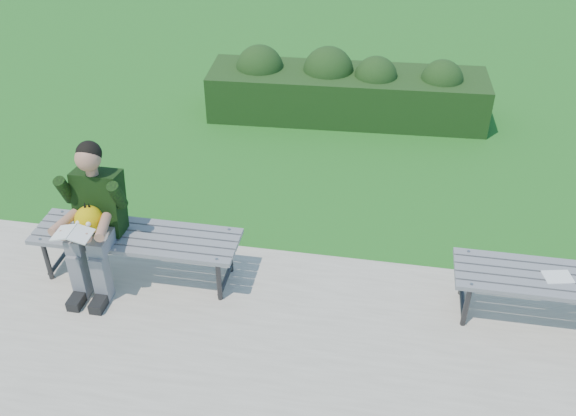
% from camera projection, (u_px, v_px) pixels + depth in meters
% --- Properties ---
extents(ground, '(80.00, 80.00, 0.00)m').
position_uv_depth(ground, '(318.00, 256.00, 6.04)').
color(ground, '#2C6F1F').
rests_on(ground, ground).
extents(walkway, '(30.00, 3.50, 0.02)m').
position_uv_depth(walkway, '(285.00, 406.00, 4.61)').
color(walkway, beige).
rests_on(walkway, ground).
extents(hedge, '(3.57, 1.07, 0.89)m').
position_uv_depth(hedge, '(344.00, 89.00, 8.24)').
color(hedge, '#183910').
rests_on(hedge, ground).
extents(bench_left, '(1.80, 0.50, 0.46)m').
position_uv_depth(bench_left, '(136.00, 240.00, 5.57)').
color(bench_left, gray).
rests_on(bench_left, walkway).
extents(bench_right, '(1.80, 0.50, 0.46)m').
position_uv_depth(bench_right, '(569.00, 284.00, 5.09)').
color(bench_right, gray).
rests_on(bench_right, walkway).
extents(seated_boy, '(0.56, 0.76, 1.31)m').
position_uv_depth(seated_boy, '(93.00, 214.00, 5.36)').
color(seated_boy, slate).
rests_on(seated_boy, walkway).
extents(paper_sheet, '(0.25, 0.20, 0.01)m').
position_uv_depth(paper_sheet, '(558.00, 277.00, 5.07)').
color(paper_sheet, white).
rests_on(paper_sheet, bench_right).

